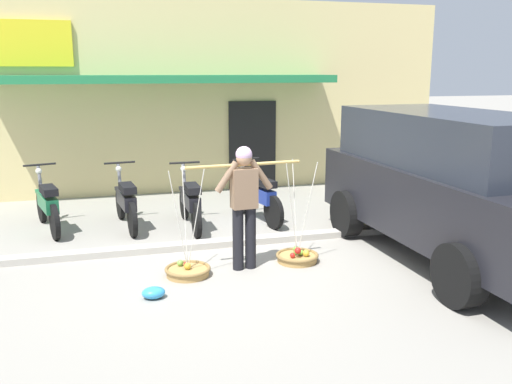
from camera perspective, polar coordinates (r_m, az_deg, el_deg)
name	(u,v)px	position (r m, az deg, el deg)	size (l,w,h in m)	color
ground_plane	(243,259)	(8.01, -1.36, -7.00)	(90.00, 90.00, 0.00)	gray
sidewalk_curb	(232,242)	(8.64, -2.52, -5.19)	(20.00, 0.24, 0.10)	#AEA89C
fruit_vendor	(244,199)	(7.39, -1.24, -0.77)	(1.59, 0.23, 1.70)	black
fruit_basket_left_side	(297,256)	(7.92, 4.30, -6.65)	(0.61, 0.61, 1.45)	#B2894C
fruit_basket_right_side	(188,270)	(7.44, -7.09, -8.03)	(0.61, 0.61, 1.45)	#B2894C
motorcycle_nearest_shop	(47,205)	(9.94, -20.80, -1.25)	(0.64, 1.78, 1.09)	black
motorcycle_second_in_row	(126,202)	(9.73, -13.32, -1.04)	(0.54, 1.82, 1.09)	black
motorcycle_third_in_row	(190,202)	(9.52, -6.84, -1.08)	(0.54, 1.82, 1.09)	black
motorcycle_end_of_row	(258,196)	(9.90, 0.18, -0.47)	(0.59, 1.80, 1.09)	black
parked_truck	(454,182)	(8.28, 19.79, 1.03)	(2.22, 4.84, 2.10)	black
storefront_building	(154,93)	(14.68, -10.53, 10.03)	(13.00, 6.00, 4.20)	#DBC684
plastic_litter_bag	(153,293)	(6.80, -10.57, -10.22)	(0.28, 0.22, 0.14)	#3393D1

